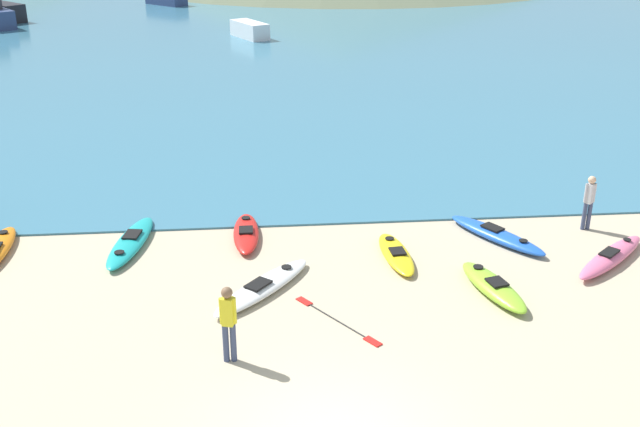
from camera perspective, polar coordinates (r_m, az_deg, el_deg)
name	(u,v)px	position (r m, az deg, el deg)	size (l,w,h in m)	color
bay_water	(268,30)	(55.92, -3.95, 13.74)	(160.00, 70.00, 0.06)	teal
kayak_on_sand_0	(396,254)	(20.25, 5.81, -3.08)	(0.89, 2.66, 0.30)	yellow
kayak_on_sand_2	(611,257)	(21.34, 21.30, -3.08)	(3.03, 2.75, 0.39)	#E5668C
kayak_on_sand_3	(131,242)	(21.43, -14.22, -2.13)	(1.32, 3.51, 0.33)	teal
kayak_on_sand_4	(263,287)	(18.55, -4.37, -5.58)	(2.83, 3.20, 0.31)	white
kayak_on_sand_5	(246,233)	(21.40, -5.65, -1.51)	(0.73, 2.75, 0.34)	red
kayak_on_sand_6	(493,287)	(18.89, 13.06, -5.44)	(1.38, 2.81, 0.40)	#8CCC2D
kayak_on_sand_7	(497,235)	(21.77, 13.30, -1.59)	(2.36, 3.19, 0.36)	blue
person_near_foreground	(228,319)	(15.59, -7.00, -8.01)	(0.35, 0.26, 1.74)	#384260
person_near_waterline	(589,199)	(22.91, 19.82, 1.04)	(0.33, 0.29, 1.65)	#384260
moored_boat_1	(250,30)	(52.81, -5.38, 13.77)	(2.73, 3.66, 1.07)	white
moored_boat_2	(4,12)	(64.60, -22.95, 13.94)	(3.87, 3.88, 1.37)	black
loose_paddle	(337,320)	(17.35, 1.29, -8.15)	(1.77, 2.36, 0.03)	black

